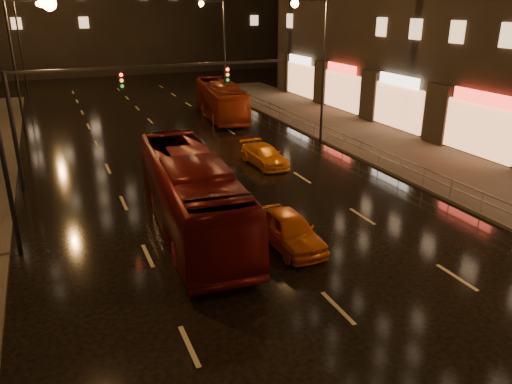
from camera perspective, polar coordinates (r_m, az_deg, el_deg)
ground at (r=30.29m, az=-6.70°, el=2.72°), size 140.00×140.00×0.00m
sidewalk_right at (r=32.52m, az=19.53°, el=3.05°), size 7.00×70.00×0.15m
traffic_signal at (r=28.25m, az=-17.16°, el=10.55°), size 15.31×0.32×6.20m
railing_right at (r=32.53m, az=11.85°, el=5.33°), size 0.05×56.00×1.00m
bus_red at (r=21.59m, az=-7.46°, el=-0.14°), size 3.58×12.10×3.33m
bus_curb at (r=43.76m, az=-4.06°, el=10.44°), size 3.88×11.12×3.03m
taxi_near at (r=20.27m, az=3.79°, el=-4.32°), size 1.75×4.26×1.44m
taxi_far at (r=30.58m, az=0.97°, el=4.22°), size 1.98×4.28×1.21m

